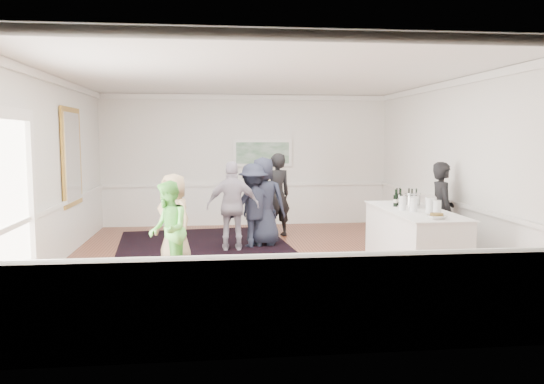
{
  "coord_description": "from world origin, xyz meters",
  "views": [
    {
      "loc": [
        -0.82,
        -9.02,
        2.18
      ],
      "look_at": [
        0.21,
        0.2,
        1.21
      ],
      "focal_mm": 35.0,
      "sensor_mm": 36.0,
      "label": 1
    }
  ],
  "objects": [
    {
      "name": "guest_green",
      "position": [
        -1.51,
        -0.89,
        0.76
      ],
      "size": [
        0.67,
        0.81,
        1.51
      ],
      "primitive_type": "imported",
      "rotation": [
        0.0,
        0.0,
        -1.43
      ],
      "color": "#64D354",
      "rests_on": "floor"
    },
    {
      "name": "floor",
      "position": [
        0.0,
        0.0,
        0.0
      ],
      "size": [
        8.0,
        8.0,
        0.0
      ],
      "primitive_type": "plane",
      "color": "brown",
      "rests_on": "ground"
    },
    {
      "name": "juice_pitchers",
      "position": [
        2.39,
        -1.15,
        1.12
      ],
      "size": [
        0.44,
        0.7,
        0.24
      ],
      "color": "#70B13F",
      "rests_on": "serving_table"
    },
    {
      "name": "wine_bottles",
      "position": [
        2.43,
        -0.34,
        1.16
      ],
      "size": [
        0.47,
        0.3,
        0.31
      ],
      "color": "black",
      "rests_on": "serving_table"
    },
    {
      "name": "ceiling",
      "position": [
        0.0,
        0.0,
        3.2
      ],
      "size": [
        7.0,
        8.0,
        0.02
      ],
      "primitive_type": "cube",
      "color": "white",
      "rests_on": "wall_back"
    },
    {
      "name": "nut_bowl",
      "position": [
        2.37,
        -1.8,
        1.04
      ],
      "size": [
        0.28,
        0.28,
        0.07
      ],
      "color": "white",
      "rests_on": "serving_table"
    },
    {
      "name": "guest_navy",
      "position": [
        0.18,
        1.43,
        0.89
      ],
      "size": [
        1.0,
        0.8,
        1.78
      ],
      "primitive_type": "imported",
      "rotation": [
        0.0,
        0.0,
        2.84
      ],
      "color": "#212537",
      "rests_on": "floor"
    },
    {
      "name": "landscape_painting",
      "position": [
        0.4,
        3.95,
        1.78
      ],
      "size": [
        1.44,
        0.06,
        0.66
      ],
      "color": "white",
      "rests_on": "wall_back"
    },
    {
      "name": "guest_tan",
      "position": [
        -1.48,
        -0.03,
        0.78
      ],
      "size": [
        0.89,
        0.89,
        1.56
      ],
      "primitive_type": "imported",
      "rotation": [
        0.0,
        0.0,
        -0.79
      ],
      "color": "tan",
      "rests_on": "floor"
    },
    {
      "name": "guest_dark_a",
      "position": [
        -0.03,
        1.3,
        0.83
      ],
      "size": [
        1.22,
        0.98,
        1.66
      ],
      "primitive_type": "imported",
      "rotation": [
        0.0,
        0.0,
        3.53
      ],
      "color": "#212537",
      "rests_on": "floor"
    },
    {
      "name": "wall_left",
      "position": [
        -3.5,
        0.0,
        1.6
      ],
      "size": [
        0.02,
        8.0,
        3.2
      ],
      "primitive_type": "cube",
      "color": "white",
      "rests_on": "floor"
    },
    {
      "name": "bartender",
      "position": [
        3.2,
        -0.14,
        0.87
      ],
      "size": [
        0.48,
        0.67,
        1.74
      ],
      "primitive_type": "imported",
      "rotation": [
        0.0,
        0.0,
        1.47
      ],
      "color": "black",
      "rests_on": "floor"
    },
    {
      "name": "ice_bucket",
      "position": [
        2.46,
        -0.64,
        1.12
      ],
      "size": [
        0.26,
        0.26,
        0.25
      ],
      "primitive_type": "cylinder",
      "color": "silver",
      "rests_on": "serving_table"
    },
    {
      "name": "doorway",
      "position": [
        -3.45,
        -1.9,
        1.42
      ],
      "size": [
        0.1,
        1.78,
        2.56
      ],
      "color": "white",
      "rests_on": "wall_left"
    },
    {
      "name": "wall_back",
      "position": [
        0.0,
        4.0,
        1.6
      ],
      "size": [
        7.0,
        0.02,
        3.2
      ],
      "primitive_type": "cube",
      "color": "white",
      "rests_on": "floor"
    },
    {
      "name": "guest_dark_b",
      "position": [
        0.56,
        2.36,
        0.91
      ],
      "size": [
        0.78,
        0.65,
        1.82
      ],
      "primitive_type": "imported",
      "rotation": [
        0.0,
        0.0,
        3.52
      ],
      "color": "black",
      "rests_on": "floor"
    },
    {
      "name": "guest_lilac",
      "position": [
        -0.45,
        1.01,
        0.86
      ],
      "size": [
        1.01,
        0.44,
        1.72
      ],
      "primitive_type": "imported",
      "rotation": [
        0.0,
        0.0,
        3.12
      ],
      "color": "#B1A7BB",
      "rests_on": "floor"
    },
    {
      "name": "wall_front",
      "position": [
        0.0,
        -4.0,
        1.6
      ],
      "size": [
        7.0,
        0.02,
        3.2
      ],
      "primitive_type": "cube",
      "color": "white",
      "rests_on": "floor"
    },
    {
      "name": "wainscoting",
      "position": [
        0.0,
        0.0,
        0.5
      ],
      "size": [
        7.0,
        8.0,
        1.0
      ],
      "primitive_type": null,
      "color": "white",
      "rests_on": "floor"
    },
    {
      "name": "serving_table",
      "position": [
        2.41,
        -0.86,
        0.51
      ],
      "size": [
        0.94,
        2.48,
        1.0
      ],
      "color": "white",
      "rests_on": "floor"
    },
    {
      "name": "wall_right",
      "position": [
        3.5,
        0.0,
        1.6
      ],
      "size": [
        0.02,
        8.0,
        3.2
      ],
      "primitive_type": "cube",
      "color": "white",
      "rests_on": "floor"
    },
    {
      "name": "mirror",
      "position": [
        -3.45,
        1.3,
        1.8
      ],
      "size": [
        0.05,
        1.25,
        1.85
      ],
      "color": "gold",
      "rests_on": "wall_left"
    },
    {
      "name": "area_rug",
      "position": [
        -0.98,
        1.18,
        0.01
      ],
      "size": [
        3.77,
        4.7,
        0.02
      ],
      "primitive_type": "cube",
      "rotation": [
        0.0,
        0.0,
        0.1
      ],
      "color": "black",
      "rests_on": "floor"
    }
  ]
}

